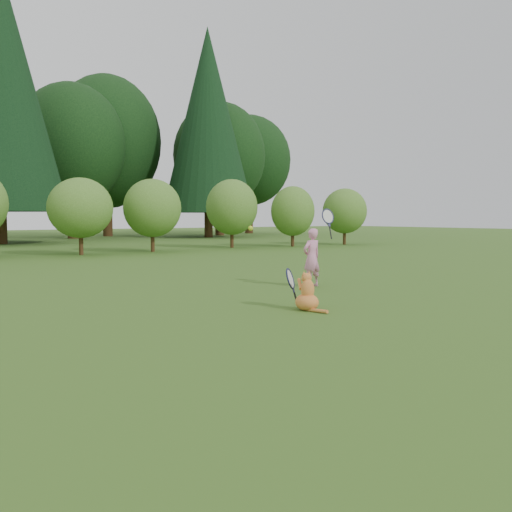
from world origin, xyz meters
TOP-DOWN VIEW (x-y plane):
  - ground at (0.00, 0.00)m, footprint 100.00×100.00m
  - shrub_row at (0.00, 13.00)m, footprint 28.00×3.00m
  - child at (2.21, 1.91)m, footprint 0.60×0.39m
  - cat at (0.45, -0.04)m, footprint 0.49×0.79m
  - tennis_ball at (0.66, 1.62)m, footprint 0.08×0.08m

SIDE VIEW (x-z plane):
  - ground at x=0.00m, z-range 0.00..0.00m
  - cat at x=0.45m, z-range -0.09..0.63m
  - child at x=2.21m, z-range -0.23..1.34m
  - tennis_ball at x=0.66m, z-range 1.05..1.12m
  - shrub_row at x=0.00m, z-range 0.00..2.80m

